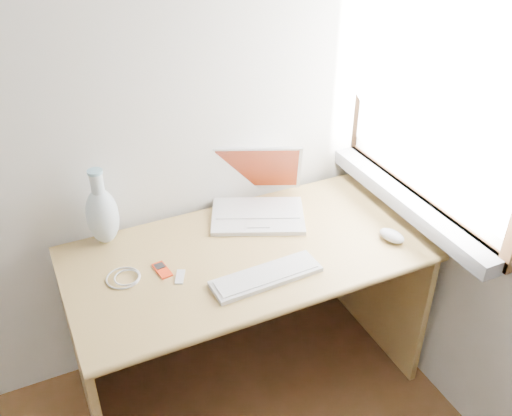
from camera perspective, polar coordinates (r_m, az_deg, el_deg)
name	(u,v)px	position (r m, az deg, el deg)	size (l,w,h in m)	color
window	(432,83)	(2.14, 17.16, 11.85)	(0.11, 0.99, 1.10)	white
desk	(239,280)	(2.32, -1.72, -7.20)	(1.33, 0.67, 0.71)	tan
laptop	(253,200)	(2.32, -0.33, 0.81)	(0.44, 0.44, 0.25)	white
external_keyboard	(266,276)	(2.00, 1.03, -6.82)	(0.40, 0.13, 0.02)	white
mouse	(392,236)	(2.24, 13.42, -2.71)	(0.06, 0.11, 0.04)	white
ipod	(162,270)	(2.07, -9.36, -6.13)	(0.05, 0.10, 0.01)	red
cable_coil	(123,278)	(2.06, -13.13, -6.81)	(0.12, 0.12, 0.01)	white
remote	(180,277)	(2.03, -7.61, -6.84)	(0.03, 0.08, 0.01)	white
vase	(102,214)	(2.19, -15.13, -0.57)	(0.12, 0.12, 0.31)	silver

